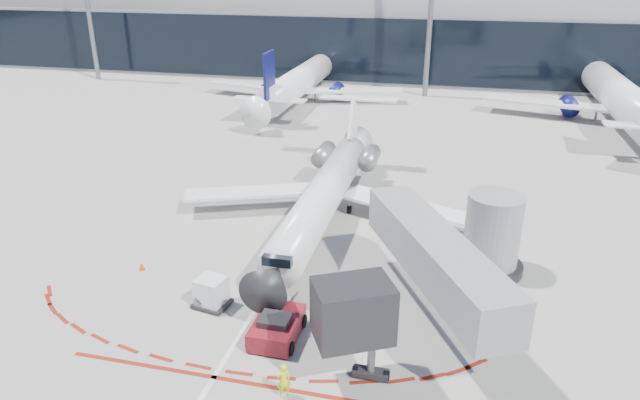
% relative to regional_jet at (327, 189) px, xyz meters
% --- Properties ---
extents(ground, '(260.00, 260.00, 0.00)m').
position_rel_regional_jet_xyz_m(ground, '(-1.05, -6.16, -2.20)').
color(ground, gray).
rests_on(ground, ground).
extents(apron_centerline, '(0.25, 40.00, 0.01)m').
position_rel_regional_jet_xyz_m(apron_centerline, '(-1.05, -4.16, -2.20)').
color(apron_centerline, silver).
rests_on(apron_centerline, ground).
extents(apron_stop_bar, '(14.00, 0.25, 0.01)m').
position_rel_regional_jet_xyz_m(apron_stop_bar, '(-1.05, -17.66, -2.20)').
color(apron_stop_bar, maroon).
rests_on(apron_stop_bar, ground).
extents(terminal_building, '(150.00, 24.15, 24.00)m').
position_rel_regional_jet_xyz_m(terminal_building, '(-1.05, 58.81, 6.32)').
color(terminal_building, gray).
rests_on(terminal_building, ground).
extents(jet_bridge, '(10.03, 15.20, 4.90)m').
position_rel_regional_jet_xyz_m(jet_bridge, '(8.74, -9.18, 0.80)').
color(jet_bridge, gray).
rests_on(jet_bridge, ground).
extents(regional_jet, '(21.36, 26.34, 6.60)m').
position_rel_regional_jet_xyz_m(regional_jet, '(0.00, 0.00, 0.00)').
color(regional_jet, white).
rests_on(regional_jet, ground).
extents(pushback_tug, '(2.26, 5.27, 1.37)m').
position_rel_regional_jet_xyz_m(pushback_tug, '(0.79, -14.20, -1.60)').
color(pushback_tug, maroon).
rests_on(pushback_tug, ground).
extents(ramp_worker, '(0.73, 0.67, 1.66)m').
position_rel_regional_jet_xyz_m(ramp_worker, '(2.31, -18.04, -1.37)').
color(ramp_worker, '#D7E518').
rests_on(ramp_worker, ground).
extents(uld_container, '(2.03, 1.81, 1.67)m').
position_rel_regional_jet_xyz_m(uld_container, '(-3.41, -12.42, -1.38)').
color(uld_container, black).
rests_on(uld_container, ground).
extents(safety_cone_left, '(0.35, 0.35, 0.49)m').
position_rel_regional_jet_xyz_m(safety_cone_left, '(-9.06, -9.82, -1.96)').
color(safety_cone_left, '#F64205').
rests_on(safety_cone_left, ground).
extents(bg_airliner_0, '(30.99, 32.81, 10.03)m').
position_rel_regional_jet_xyz_m(bg_airliner_0, '(-11.79, 36.18, 2.81)').
color(bg_airliner_0, white).
rests_on(bg_airliner_0, ground).
extents(bg_airliner_1, '(34.26, 36.27, 11.08)m').
position_rel_regional_jet_xyz_m(bg_airliner_1, '(26.10, 34.19, 3.34)').
color(bg_airliner_1, white).
rests_on(bg_airliner_1, ground).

